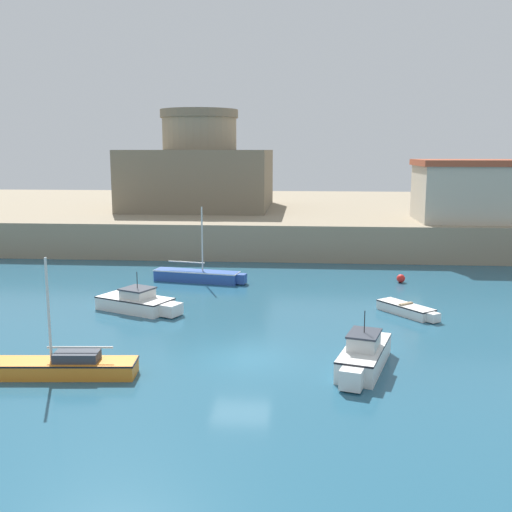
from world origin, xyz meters
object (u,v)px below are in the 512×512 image
object	(u,v)px
motorboat_white_0	(364,355)
sailboat_orange_3	(61,366)
fortress	(200,173)
sailboat_blue_1	(198,275)
dinghy_white_2	(407,309)
mooring_buoy	(401,278)
motorboat_white_4	(138,302)
harbor_shed_near_wharf	(467,190)

from	to	relation	value
motorboat_white_0	sailboat_orange_3	distance (m)	12.01
motorboat_white_0	fortress	distance (m)	39.83
motorboat_white_0	fortress	world-z (taller)	fortress
sailboat_blue_1	fortress	xyz separation A→B (m)	(-3.55, 21.56, 6.05)
dinghy_white_2	mooring_buoy	distance (m)	8.06
dinghy_white_2	mooring_buoy	bearing A→B (deg)	83.58
motorboat_white_0	sailboat_blue_1	distance (m)	18.28
fortress	dinghy_white_2	bearing A→B (deg)	-60.63
motorboat_white_4	mooring_buoy	bearing A→B (deg)	28.41
motorboat_white_0	fortress	xyz separation A→B (m)	(-13.07, 37.16, 5.89)
motorboat_white_4	fortress	bearing A→B (deg)	93.00
fortress	harbor_shed_near_wharf	world-z (taller)	fortress
motorboat_white_0	mooring_buoy	distance (m)	16.89
mooring_buoy	fortress	bearing A→B (deg)	129.47
motorboat_white_0	motorboat_white_4	bearing A→B (deg)	145.34
sailboat_blue_1	mooring_buoy	size ratio (longest dim) A/B	11.52
motorboat_white_0	motorboat_white_4	xyz separation A→B (m)	(-11.55, 7.98, -0.10)
motorboat_white_0	dinghy_white_2	xyz separation A→B (m)	(3.12, 8.39, -0.29)
mooring_buoy	fortress	distance (m)	27.60
sailboat_blue_1	dinghy_white_2	bearing A→B (deg)	-29.69
sailboat_orange_3	harbor_shed_near_wharf	size ratio (longest dim) A/B	0.76
sailboat_orange_3	dinghy_white_2	bearing A→B (deg)	34.02
mooring_buoy	fortress	world-z (taller)	fortress
motorboat_white_0	sailboat_orange_3	size ratio (longest dim) A/B	0.82
dinghy_white_2	motorboat_white_4	bearing A→B (deg)	-178.41
motorboat_white_0	dinghy_white_2	size ratio (longest dim) A/B	1.48
dinghy_white_2	motorboat_white_4	size ratio (longest dim) A/B	0.68
dinghy_white_2	sailboat_orange_3	size ratio (longest dim) A/B	0.55
fortress	sailboat_blue_1	bearing A→B (deg)	-80.66
motorboat_white_4	fortress	size ratio (longest dim) A/B	0.37
motorboat_white_4	mooring_buoy	world-z (taller)	motorboat_white_4
sailboat_orange_3	sailboat_blue_1	bearing A→B (deg)	82.27
sailboat_orange_3	motorboat_white_4	distance (m)	9.72
mooring_buoy	harbor_shed_near_wharf	size ratio (longest dim) A/B	0.07
sailboat_blue_1	dinghy_white_2	xyz separation A→B (m)	(12.64, -7.21, -0.12)
dinghy_white_2	sailboat_orange_3	xyz separation A→B (m)	(-15.00, -10.12, 0.10)
mooring_buoy	sailboat_blue_1	bearing A→B (deg)	-176.61
sailboat_blue_1	mooring_buoy	distance (m)	13.57
mooring_buoy	harbor_shed_near_wharf	world-z (taller)	harbor_shed_near_wharf
motorboat_white_0	fortress	bearing A→B (deg)	109.38
motorboat_white_4	harbor_shed_near_wharf	size ratio (longest dim) A/B	0.61
sailboat_blue_1	harbor_shed_near_wharf	distance (m)	24.24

